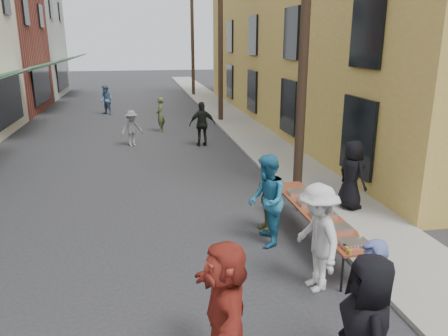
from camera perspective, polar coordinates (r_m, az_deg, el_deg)
name	(u,v)px	position (r m, az deg, el deg)	size (l,w,h in m)	color
ground	(148,255)	(9.23, -9.91, -11.12)	(120.00, 120.00, 0.00)	#28282B
sidewalk	(233,120)	(24.11, 1.21, 6.31)	(2.20, 60.00, 0.10)	gray
building_ochre	(352,25)	(24.85, 16.38, 17.45)	(10.00, 28.00, 10.00)	#BB8E42
utility_pole_near	(305,29)	(12.02, 10.52, 17.39)	(0.26, 0.26, 9.00)	#2D2116
utility_pole_mid	(221,35)	(23.62, -0.46, 16.95)	(0.26, 0.26, 9.00)	#2D2116
utility_pole_far	(192,37)	(35.48, -4.14, 16.67)	(0.26, 0.26, 9.00)	#2D2116
serving_table	(317,213)	(9.50, 12.03, -5.71)	(0.70, 4.00, 0.75)	brown
catering_tray_sausage	(354,243)	(8.11, 16.58, -9.40)	(0.50, 0.33, 0.08)	maroon
catering_tray_foil_b	(338,228)	(8.63, 14.61, -7.63)	(0.50, 0.33, 0.08)	#B2B2B7
catering_tray_buns	(323,214)	(9.21, 12.77, -5.94)	(0.50, 0.33, 0.08)	tan
catering_tray_foil_d	(310,203)	(9.81, 11.16, -4.45)	(0.50, 0.33, 0.08)	#B2B2B7
catering_tray_buns_end	(299,192)	(10.42, 9.74, -3.13)	(0.50, 0.33, 0.08)	tan
condiment_jar_a	(350,252)	(7.77, 16.12, -10.51)	(0.07, 0.07, 0.08)	#A57F26
condiment_jar_b	(347,249)	(7.85, 15.79, -10.20)	(0.07, 0.07, 0.08)	#A57F26
condiment_jar_c	(345,247)	(7.93, 15.47, -9.89)	(0.07, 0.07, 0.08)	#A57F26
cup_stack	(371,248)	(7.99, 18.70, -9.81)	(0.08, 0.08, 0.12)	tan
guest_front_a	(366,335)	(5.56, 18.05, -20.04)	(0.96, 0.63, 1.97)	black
guest_front_b	(368,306)	(6.19, 18.24, -16.77)	(0.67, 0.44, 1.84)	#4E5C96
guest_front_c	(267,201)	(9.22, 5.60, -4.27)	(0.96, 0.75, 1.97)	teal
guest_front_d	(317,238)	(7.74, 12.07, -8.91)	(1.25, 0.72, 1.93)	silver
guest_front_e	(268,198)	(10.01, 5.75, -3.93)	(0.90, 0.37, 1.53)	#4D522F
guest_queue_back	(225,311)	(5.75, 0.15, -18.19)	(1.76, 0.56, 1.90)	maroon
server	(352,175)	(11.42, 16.36, -0.85)	(0.86, 0.56, 1.76)	black
passerby_left	(132,128)	(18.47, -11.95, 5.08)	(0.96, 0.55, 1.49)	slate
passerby_mid	(202,124)	(18.09, -2.85, 5.75)	(1.08, 0.45, 1.84)	black
passerby_right	(160,115)	(21.26, -8.32, 6.91)	(0.60, 0.39, 1.65)	#4F5E36
passerby_far	(106,100)	(27.01, -15.13, 8.59)	(0.85, 0.66, 1.74)	#4B6A92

